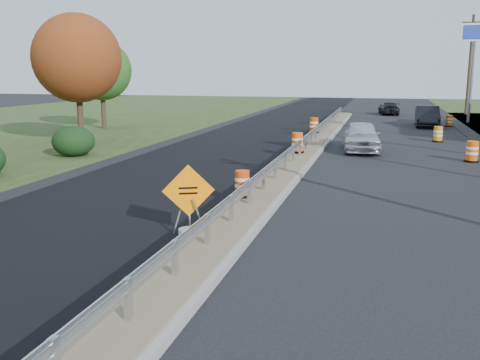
% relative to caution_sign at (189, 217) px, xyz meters
% --- Properties ---
extents(ground, '(140.00, 140.00, 0.00)m').
position_rel_caution_sign_xyz_m(ground, '(0.90, 4.80, -0.47)').
color(ground, black).
rests_on(ground, ground).
extents(milled_overlay, '(7.20, 120.00, 0.01)m').
position_rel_caution_sign_xyz_m(milled_overlay, '(-3.50, 14.80, -0.46)').
color(milled_overlay, black).
rests_on(milled_overlay, ground).
extents(median, '(1.60, 55.00, 0.23)m').
position_rel_caution_sign_xyz_m(median, '(0.90, 12.80, -0.36)').
color(median, gray).
rests_on(median, ground).
extents(guardrail, '(0.10, 46.15, 0.72)m').
position_rel_caution_sign_xyz_m(guardrail, '(0.90, 13.80, 0.26)').
color(guardrail, silver).
rests_on(guardrail, median).
extents(pylon_sign_north, '(2.20, 0.30, 7.90)m').
position_rel_caution_sign_xyz_m(pylon_sign_north, '(11.40, 34.80, 6.01)').
color(pylon_sign_north, slate).
rests_on(pylon_sign_north, ground).
extents(utility_pole_north, '(1.90, 0.26, 9.40)m').
position_rel_caution_sign_xyz_m(utility_pole_north, '(12.40, 43.80, 4.46)').
color(utility_pole_north, '#473523').
rests_on(utility_pole_north, ground).
extents(hedge_north, '(2.09, 2.09, 1.52)m').
position_rel_caution_sign_xyz_m(hedge_north, '(-10.10, 10.80, 0.29)').
color(hedge_north, black).
rests_on(hedge_north, ground).
extents(tree_near_red, '(4.95, 4.95, 7.35)m').
position_rel_caution_sign_xyz_m(tree_near_red, '(-12.10, 14.80, 4.39)').
color(tree_near_red, '#473523').
rests_on(tree_near_red, ground).
extents(tree_near_back, '(4.29, 4.29, 6.37)m').
position_rel_caution_sign_xyz_m(tree_near_back, '(-15.10, 22.80, 3.74)').
color(tree_near_back, '#473523').
rests_on(tree_near_back, ground).
extents(caution_sign, '(1.24, 0.58, 1.85)m').
position_rel_caution_sign_xyz_m(caution_sign, '(0.00, 0.00, 0.00)').
color(caution_sign, white).
rests_on(caution_sign, ground).
extents(barrel_median_near, '(0.57, 0.57, 0.84)m').
position_rel_caution_sign_xyz_m(barrel_median_near, '(0.47, 3.57, 0.16)').
color(barrel_median_near, black).
rests_on(barrel_median_near, median).
extents(barrel_median_mid, '(0.67, 0.67, 0.98)m').
position_rel_caution_sign_xyz_m(barrel_median_mid, '(0.68, 13.35, 0.23)').
color(barrel_median_mid, black).
rests_on(barrel_median_mid, median).
extents(barrel_median_far, '(0.68, 0.68, 0.99)m').
position_rel_caution_sign_xyz_m(barrel_median_far, '(0.36, 22.14, 0.24)').
color(barrel_median_far, black).
rests_on(barrel_median_far, median).
extents(barrel_shoulder_near, '(0.66, 0.66, 0.97)m').
position_rel_caution_sign_xyz_m(barrel_shoulder_near, '(8.77, 14.11, -0.00)').
color(barrel_shoulder_near, black).
rests_on(barrel_shoulder_near, ground).
extents(barrel_shoulder_mid, '(0.63, 0.63, 0.93)m').
position_rel_caution_sign_xyz_m(barrel_shoulder_mid, '(7.90, 21.36, -0.03)').
color(barrel_shoulder_mid, black).
rests_on(barrel_shoulder_mid, ground).
extents(barrel_shoulder_far, '(0.59, 0.59, 0.86)m').
position_rel_caution_sign_xyz_m(barrel_shoulder_far, '(9.56, 31.18, -0.06)').
color(barrel_shoulder_far, black).
rests_on(barrel_shoulder_far, ground).
extents(car_silver, '(2.26, 4.74, 1.56)m').
position_rel_caution_sign_xyz_m(car_silver, '(3.62, 16.39, 0.31)').
color(car_silver, silver).
rests_on(car_silver, ground).
extents(car_dark_mid, '(1.75, 4.80, 1.57)m').
position_rel_caution_sign_xyz_m(car_dark_mid, '(7.90, 30.71, 0.32)').
color(car_dark_mid, black).
rests_on(car_dark_mid, ground).
extents(car_dark_far, '(2.15, 4.40, 1.23)m').
position_rel_caution_sign_xyz_m(car_dark_far, '(5.14, 42.09, 0.15)').
color(car_dark_far, black).
rests_on(car_dark_far, ground).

